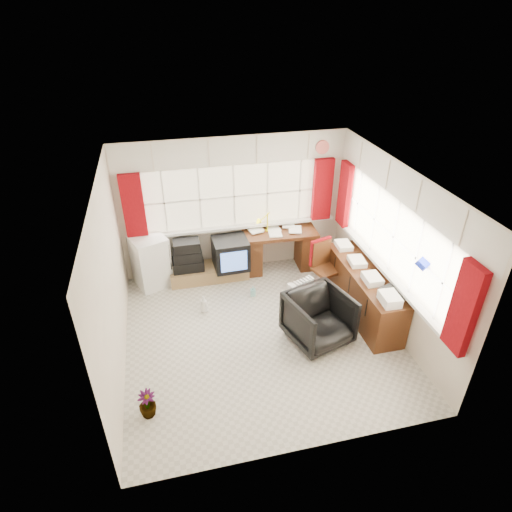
{
  "coord_description": "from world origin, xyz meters",
  "views": [
    {
      "loc": [
        -1.21,
        -4.82,
        4.41
      ],
      "look_at": [
        0.05,
        0.55,
        1.07
      ],
      "focal_mm": 30.0,
      "sensor_mm": 36.0,
      "label": 1
    }
  ],
  "objects": [
    {
      "name": "credenza",
      "position": [
        1.73,
        0.2,
        0.39
      ],
      "size": [
        0.5,
        2.0,
        0.85
      ],
      "color": "#512A13",
      "rests_on": "ground"
    },
    {
      "name": "mini_fridge",
      "position": [
        -1.55,
        1.76,
        0.47
      ],
      "size": [
        0.71,
        0.71,
        0.93
      ],
      "color": "white",
      "rests_on": "ground"
    },
    {
      "name": "window_back",
      "position": [
        0.0,
        1.94,
        0.95
      ],
      "size": [
        3.7,
        0.12,
        3.6
      ],
      "color": "beige",
      "rests_on": "room_walls"
    },
    {
      "name": "overhead_cabinets",
      "position": [
        0.98,
        0.98,
        2.25
      ],
      "size": [
        3.98,
        3.98,
        0.48
      ],
      "color": "silver",
      "rests_on": "room_walls"
    },
    {
      "name": "file_tray",
      "position": [
        1.81,
        -0.48,
        0.8
      ],
      "size": [
        0.34,
        0.38,
        0.11
      ],
      "primitive_type": "cube",
      "rotation": [
        0.0,
        0.0,
        0.35
      ],
      "color": "black",
      "rests_on": "credenza"
    },
    {
      "name": "spray_bottle_a",
      "position": [
        -0.77,
        0.76,
        0.15
      ],
      "size": [
        0.14,
        0.14,
        0.3
      ],
      "primitive_type": "imported",
      "rotation": [
        0.0,
        0.0,
        0.28
      ],
      "color": "white",
      "rests_on": "ground"
    },
    {
      "name": "office_chair",
      "position": [
        0.8,
        -0.29,
        0.39
      ],
      "size": [
        1.04,
        1.06,
        0.78
      ],
      "primitive_type": "imported",
      "rotation": [
        0.0,
        0.0,
        0.29
      ],
      "color": "black",
      "rests_on": "ground"
    },
    {
      "name": "tv_bench",
      "position": [
        -0.55,
        1.72,
        0.12
      ],
      "size": [
        1.4,
        0.5,
        0.25
      ],
      "primitive_type": "cube",
      "color": "#8A6445",
      "rests_on": "ground"
    },
    {
      "name": "crt_tv",
      "position": [
        -0.16,
        1.61,
        0.52
      ],
      "size": [
        0.62,
        0.58,
        0.55
      ],
      "color": "black",
      "rests_on": "tv_bench"
    },
    {
      "name": "flower_vase",
      "position": [
        -1.69,
        -1.11,
        0.19
      ],
      "size": [
        0.25,
        0.25,
        0.38
      ],
      "primitive_type": "imported",
      "rotation": [
        0.0,
        0.0,
        -0.17
      ],
      "color": "black",
      "rests_on": "ground"
    },
    {
      "name": "curtains",
      "position": [
        0.92,
        0.93,
        1.46
      ],
      "size": [
        3.83,
        3.83,
        1.15
      ],
      "color": "maroon",
      "rests_on": "room_walls"
    },
    {
      "name": "window_right",
      "position": [
        1.94,
        0.0,
        0.95
      ],
      "size": [
        0.12,
        3.7,
        3.6
      ],
      "color": "beige",
      "rests_on": "room_walls"
    },
    {
      "name": "desk",
      "position": [
        0.79,
        1.8,
        0.43
      ],
      "size": [
        1.38,
        0.73,
        0.82
      ],
      "color": "#512A13",
      "rests_on": "ground"
    },
    {
      "name": "task_chair",
      "position": [
        1.3,
        0.89,
        0.52
      ],
      "size": [
        0.51,
        0.53,
        0.98
      ],
      "color": "black",
      "rests_on": "ground"
    },
    {
      "name": "radiator",
      "position": [
        0.77,
        0.4,
        0.25
      ],
      "size": [
        0.44,
        0.3,
        0.61
      ],
      "color": "white",
      "rests_on": "ground"
    },
    {
      "name": "desk_lamp",
      "position": [
        0.57,
        1.85,
        1.04
      ],
      "size": [
        0.15,
        0.13,
        0.38
      ],
      "color": "#FFF30A",
      "rests_on": "desk"
    },
    {
      "name": "ground",
      "position": [
        0.0,
        0.0,
        0.0
      ],
      "size": [
        4.0,
        4.0,
        0.0
      ],
      "primitive_type": "plane",
      "color": "beige",
      "rests_on": "ground"
    },
    {
      "name": "room_walls",
      "position": [
        0.0,
        0.0,
        1.5
      ],
      "size": [
        4.0,
        4.0,
        4.0
      ],
      "color": "beige",
      "rests_on": "ground"
    },
    {
      "name": "hifi_stack",
      "position": [
        -0.91,
        1.71,
        0.52
      ],
      "size": [
        0.55,
        0.35,
        0.57
      ],
      "color": "black",
      "rests_on": "tv_bench"
    },
    {
      "name": "spray_bottle_b",
      "position": [
        0.11,
        1.0,
        0.1
      ],
      "size": [
        0.1,
        0.1,
        0.19
      ],
      "primitive_type": "imported",
      "rotation": [
        0.0,
        0.0,
        -0.15
      ],
      "color": "#8CD0CB",
      "rests_on": "ground"
    }
  ]
}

